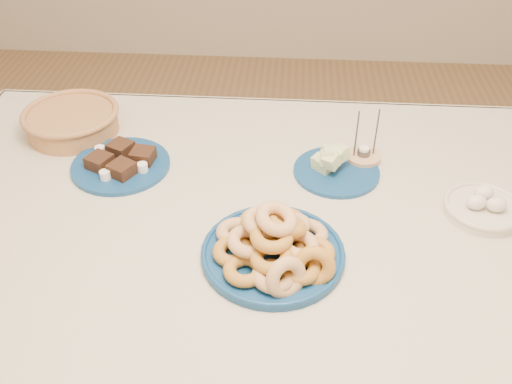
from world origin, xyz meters
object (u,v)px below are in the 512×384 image
dining_table (257,246)px  donut_platter (275,247)px  wicker_basket (72,120)px  egg_bowl (483,207)px  brownie_plate (121,163)px  candle_holder (363,157)px  melon_plate (334,166)px

dining_table → donut_platter: bearing=-72.8°
dining_table → wicker_basket: size_ratio=5.22×
wicker_basket → egg_bowl: 1.10m
brownie_plate → donut_platter: bearing=-36.8°
brownie_plate → candle_holder: bearing=6.6°
dining_table → brownie_plate: size_ratio=5.47×
candle_holder → brownie_plate: bearing=-173.4°
melon_plate → egg_bowl: 0.37m
donut_platter → melon_plate: (0.14, 0.32, -0.01)m
dining_table → brownie_plate: (-0.36, 0.16, 0.12)m
melon_plate → donut_platter: bearing=-112.9°
wicker_basket → candle_holder: (0.80, -0.09, -0.02)m
donut_platter → brownie_plate: size_ratio=1.30×
melon_plate → brownie_plate: (-0.55, -0.01, -0.01)m
dining_table → egg_bowl: size_ratio=8.68×
dining_table → egg_bowl: (0.52, 0.03, 0.13)m
melon_plate → egg_bowl: (0.34, -0.14, -0.00)m
melon_plate → candle_holder: candle_holder is taller
donut_platter → dining_table: bearing=107.2°
wicker_basket → donut_platter: bearing=-38.5°
melon_plate → brownie_plate: bearing=-178.6°
wicker_basket → egg_bowl: wicker_basket is taller
dining_table → melon_plate: size_ratio=7.29×
dining_table → candle_holder: bearing=41.4°
egg_bowl → wicker_basket: bearing=165.1°
brownie_plate → melon_plate: bearing=1.4°
dining_table → brownie_plate: brownie_plate is taller
donut_platter → egg_bowl: (0.48, 0.18, -0.02)m
dining_table → candle_holder: (0.26, 0.23, 0.12)m
melon_plate → egg_bowl: bearing=-21.7°
wicker_basket → candle_holder: size_ratio=2.14×
dining_table → melon_plate: 0.28m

